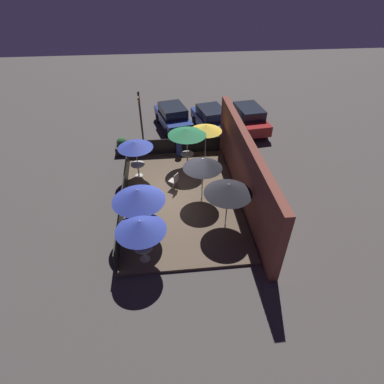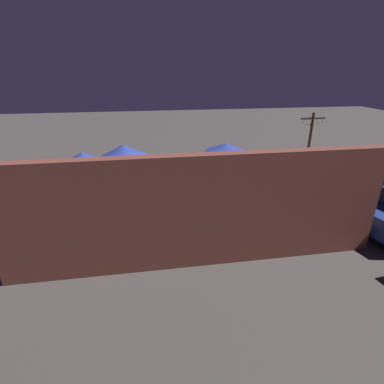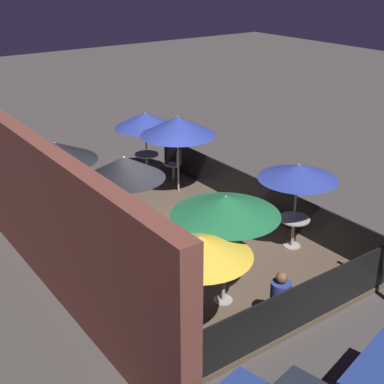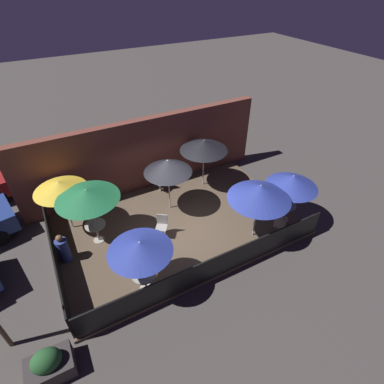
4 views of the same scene
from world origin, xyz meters
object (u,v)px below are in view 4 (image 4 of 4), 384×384
(patio_umbrella_5, at_px, (60,186))
(patio_chair_1, at_px, (161,181))
(dining_table_0, at_px, (96,228))
(patio_umbrella_4, at_px, (204,145))
(patio_chair_0, at_px, (162,225))
(patio_umbrella_1, at_px, (140,247))
(patio_umbrella_0, at_px, (87,194))
(dining_table_1, at_px, (144,277))
(patio_umbrella_3, at_px, (168,166))
(patio_umbrella_6, at_px, (260,192))
(dining_table_2, at_px, (286,208))
(patio_umbrella_2, at_px, (292,181))
(planter_box, at_px, (49,365))
(patio_chair_2, at_px, (280,225))
(patron_0, at_px, (63,249))

(patio_umbrella_5, xyz_separation_m, patio_chair_1, (3.91, 0.58, -1.45))
(dining_table_0, bearing_deg, patio_umbrella_4, 13.75)
(patio_chair_0, bearing_deg, patio_umbrella_1, 0.00)
(patio_umbrella_5, bearing_deg, patio_umbrella_4, 1.08)
(dining_table_0, bearing_deg, patio_umbrella_5, 122.20)
(patio_umbrella_0, distance_m, dining_table_1, 3.23)
(patio_umbrella_3, relative_size, patio_umbrella_6, 1.00)
(patio_umbrella_0, bearing_deg, dining_table_2, -19.01)
(patio_umbrella_3, relative_size, dining_table_1, 3.05)
(patio_umbrella_0, bearing_deg, patio_chair_0, -21.94)
(patio_chair_1, bearing_deg, patio_umbrella_6, 86.59)
(patio_umbrella_4, height_order, patio_chair_0, patio_umbrella_4)
(patio_umbrella_5, relative_size, patio_umbrella_6, 0.93)
(patio_umbrella_6, height_order, patio_chair_1, patio_umbrella_6)
(patio_umbrella_3, distance_m, dining_table_1, 4.17)
(patio_umbrella_3, bearing_deg, patio_umbrella_2, -37.06)
(patio_umbrella_4, bearing_deg, dining_table_1, -137.10)
(patio_umbrella_1, xyz_separation_m, patio_umbrella_2, (5.90, 0.44, -0.08))
(patio_umbrella_0, height_order, planter_box, patio_umbrella_0)
(patio_umbrella_0, distance_m, patio_umbrella_5, 1.34)
(patio_umbrella_3, distance_m, patio_chair_2, 4.60)
(patio_chair_2, bearing_deg, patio_umbrella_4, 65.81)
(patio_chair_0, bearing_deg, dining_table_1, 0.00)
(patio_umbrella_4, height_order, patio_umbrella_5, patio_umbrella_4)
(planter_box, bearing_deg, dining_table_0, 60.99)
(patio_umbrella_3, relative_size, patron_0, 2.02)
(patio_umbrella_2, bearing_deg, patron_0, 166.26)
(patio_chair_2, bearing_deg, planter_box, 151.23)
(patio_umbrella_5, bearing_deg, patio_umbrella_1, -69.07)
(patio_umbrella_4, bearing_deg, patron_0, -165.53)
(patron_0, bearing_deg, patio_chair_1, 121.01)
(patio_umbrella_4, relative_size, patio_umbrella_6, 0.98)
(patio_umbrella_0, distance_m, patron_0, 2.04)
(patio_umbrella_0, bearing_deg, dining_table_1, -74.32)
(patio_umbrella_1, xyz_separation_m, patio_chair_1, (2.43, 4.45, -1.42))
(patio_umbrella_1, xyz_separation_m, patron_0, (-1.96, 2.36, -1.42))
(patio_umbrella_0, relative_size, patio_umbrella_1, 1.10)
(patio_umbrella_5, distance_m, dining_table_0, 1.89)
(dining_table_1, bearing_deg, patio_umbrella_4, 42.90)
(patio_umbrella_2, distance_m, patio_chair_0, 4.94)
(patio_chair_0, xyz_separation_m, patio_chair_2, (3.75, -2.00, 0.03))
(patio_umbrella_1, relative_size, dining_table_1, 2.81)
(dining_table_0, bearing_deg, patio_umbrella_6, -25.38)
(dining_table_2, bearing_deg, patio_umbrella_1, -175.70)
(patio_umbrella_5, height_order, patio_chair_2, patio_umbrella_5)
(patio_umbrella_0, xyz_separation_m, patio_chair_1, (3.20, 1.71, -1.62))
(patio_chair_2, height_order, planter_box, patio_chair_2)
(patio_umbrella_0, distance_m, patio_chair_0, 2.81)
(patio_umbrella_2, bearing_deg, patio_umbrella_1, -175.70)
(patio_umbrella_3, height_order, patio_chair_1, patio_umbrella_3)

